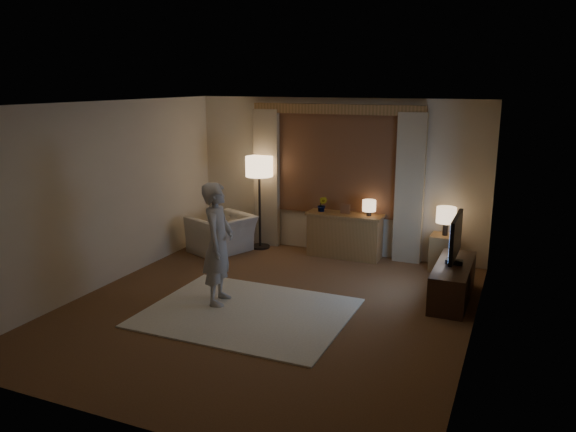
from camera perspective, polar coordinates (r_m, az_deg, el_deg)
The scene contains 13 objects.
room at distance 7.39m, azimuth -0.55°, elevation 1.63°, with size 5.04×5.54×2.64m.
rug at distance 7.22m, azimuth -4.15°, elevation -9.75°, with size 2.50×2.00×0.02m, color beige.
sideboard at distance 9.36m, azimuth 5.77°, elevation -2.08°, with size 1.20×0.40×0.70m, color brown.
picture_frame at distance 9.25m, azimuth 5.83°, elevation 0.60°, with size 0.16×0.02×0.20m, color brown.
plant at distance 9.36m, azimuth 3.51°, elevation 1.12°, with size 0.17×0.13×0.30m, color #999999.
table_lamp_sideboard at distance 9.12m, azimuth 8.24°, elevation 0.98°, with size 0.22×0.22×0.30m.
floor_lamp at distance 9.64m, azimuth -2.94°, elevation 4.53°, with size 0.47×0.47×1.61m.
armchair at distance 9.66m, azimuth -6.75°, elevation -1.82°, with size 0.97×0.85×0.63m, color beige.
side_table at distance 9.01m, azimuth 15.53°, elevation -3.61°, with size 0.40×0.40×0.56m, color brown.
table_lamp_side at distance 8.86m, azimuth 15.77°, elevation 0.02°, with size 0.30×0.30×0.44m.
tv_stand at distance 7.85m, azimuth 16.38°, elevation -6.44°, with size 0.45×1.40×0.50m, color black.
tv at distance 7.67m, azimuth 16.67°, elevation -2.12°, with size 0.22×0.92×0.66m.
person at distance 7.30m, azimuth -7.11°, elevation -2.80°, with size 0.58×0.38×1.60m, color #B9B3AA.
Camera 1 is at (2.91, -6.12, 2.86)m, focal length 35.00 mm.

